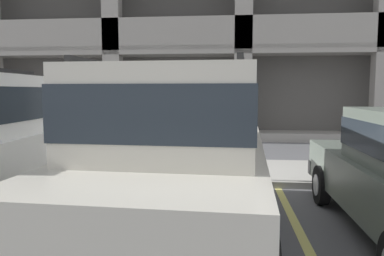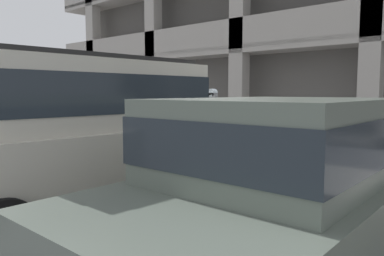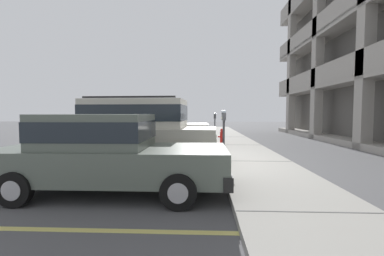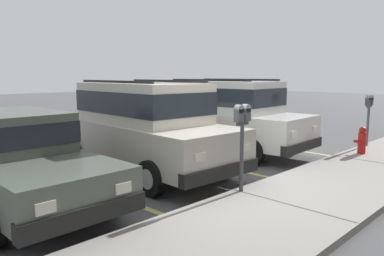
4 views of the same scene
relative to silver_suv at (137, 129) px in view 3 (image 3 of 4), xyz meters
name	(u,v)px [view 3 (image 3 of 4)]	position (x,y,z in m)	size (l,w,h in m)	color
ground_plane	(212,166)	(-0.06, 2.27, -1.14)	(80.00, 80.00, 0.10)	#565659
sidewalk	(255,163)	(-0.06, 3.57, -1.03)	(40.00, 2.20, 0.12)	#9E9B93
parking_stall_lines	(158,176)	(1.43, 0.87, -1.08)	(12.03, 4.80, 0.01)	#DBD16B
silver_suv	(137,129)	(0.00, 0.00, 0.00)	(2.18, 4.87, 2.03)	beige
red_sedan	(152,125)	(-3.02, -0.18, 0.00)	(2.17, 4.86, 2.03)	silver
dark_hatchback	(107,151)	(2.80, 0.13, -0.27)	(1.86, 4.49, 1.54)	#5B665B
parking_meter_near	(224,123)	(-0.09, 2.62, 0.17)	(0.35, 0.12, 1.53)	#47474C
parking_meter_far	(215,120)	(-6.04, 2.62, 0.12)	(0.35, 0.12, 1.46)	#595B60
fire_hydrant	(222,136)	(-4.83, 2.91, -0.62)	(0.30, 0.30, 0.70)	red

